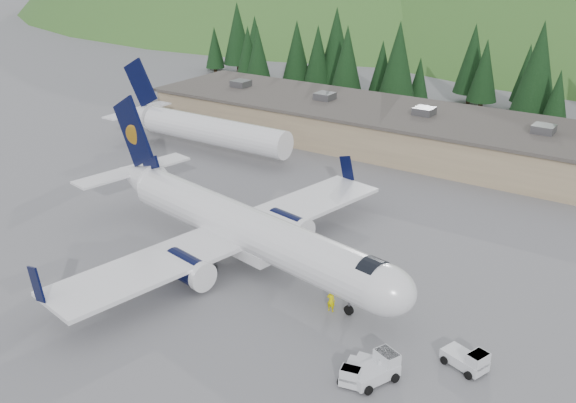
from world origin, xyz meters
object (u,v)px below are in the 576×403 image
Objects in this scene: ramp_worker at (331,301)px; baggage_tug_d at (353,373)px; second_airliner at (198,127)px; baggage_tug_c at (377,369)px; baggage_tug_b at (468,360)px; airliner at (241,228)px; baggage_tug_a at (378,364)px; terminal_building at (388,127)px.

baggage_tug_d is at bearing 125.42° from ramp_worker.
ramp_worker is (34.51, -24.46, -2.42)m from second_airliner.
baggage_tug_c is 1.28× the size of baggage_tug_d.
baggage_tug_c reaches higher than baggage_tug_b.
airliner reaches higher than baggage_tug_b.
baggage_tug_a is at bearing 140.91° from baggage_tug_d.
baggage_tug_b reaches higher than baggage_tug_d.
baggage_tug_d is (16.08, -9.15, -2.65)m from airliner.
baggage_tug_a is at bearing -12.54° from airliner.
second_airliner reaches higher than baggage_tug_a.
ramp_worker is at bearing 73.82° from baggage_tug_c.
baggage_tug_a is 0.93× the size of baggage_tug_d.
airliner is at bearing -131.53° from baggage_tug_d.
terminal_building is 51.07m from baggage_tug_d.
baggage_tug_a is at bearing 44.71° from baggage_tug_c.
baggage_tug_c is 1.58m from baggage_tug_d.
airliner is at bearing 88.13° from baggage_tug_c.
second_airliner is 52.44m from baggage_tug_b.
baggage_tug_a is at bearing 138.73° from ramp_worker.
terminal_building is at bearing -168.80° from baggage_tug_d.
second_airliner is at bearing -141.22° from terminal_building.
terminal_building is (-20.92, 45.19, 2.01)m from baggage_tug_a.
second_airliner reaches higher than baggage_tug_d.
baggage_tug_b reaches higher than baggage_tug_a.
second_airliner is 15.14× the size of ramp_worker.
ramp_worker is (-6.60, 5.43, 0.11)m from baggage_tug_c.
ramp_worker reaches higher than baggage_tug_d.
baggage_tug_c is 2.06× the size of ramp_worker.
baggage_tug_b is 1.14× the size of baggage_tug_d.
baggage_tug_d is (-0.90, -1.75, 0.04)m from baggage_tug_a.
terminal_building is (-3.94, 37.79, -0.67)m from airliner.
second_airliner is 7.35× the size of baggage_tug_c.
airliner is 18.69m from baggage_tug_d.
baggage_tug_d is 8.45m from ramp_worker.
baggage_tug_d is at bearing -37.77° from second_airliner.
airliner is 12.68× the size of baggage_tug_d.
second_airliner reaches higher than ramp_worker.
baggage_tug_d is at bearing -18.65° from airliner.
airliner is 20.43× the size of ramp_worker.
baggage_tug_a is 0.04× the size of terminal_building.
baggage_tug_a is 0.79m from baggage_tug_c.
terminal_building is at bearing -74.68° from ramp_worker.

